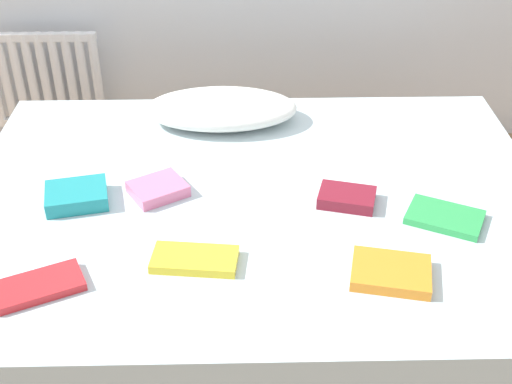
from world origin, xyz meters
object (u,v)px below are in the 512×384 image
object	(u,v)px
pillow	(221,109)
textbook_maroon	(347,198)
textbook_red	(38,286)
textbook_teal	(77,196)
radiator	(45,80)
textbook_green	(445,217)
bed	(256,254)
textbook_yellow	(195,259)
textbook_pink	(158,189)
textbook_orange	(391,273)

from	to	relation	value
pillow	textbook_maroon	bearing A→B (deg)	-53.65
textbook_red	textbook_teal	xyz separation A→B (m)	(0.02, 0.42, 0.01)
radiator	textbook_teal	distance (m)	1.30
textbook_green	textbook_teal	xyz separation A→B (m)	(-1.18, 0.13, 0.01)
radiator	textbook_maroon	bearing A→B (deg)	-43.89
textbook_maroon	textbook_teal	distance (m)	0.88
textbook_red	bed	bearing A→B (deg)	11.67
textbook_green	textbook_maroon	distance (m)	0.31
textbook_yellow	textbook_maroon	xyz separation A→B (m)	(0.48, 0.30, 0.01)
radiator	textbook_pink	world-z (taller)	radiator
textbook_teal	bed	bearing A→B (deg)	-9.51
pillow	textbook_pink	size ratio (longest dim) A/B	3.46
textbook_teal	textbook_maroon	bearing A→B (deg)	-13.57
textbook_green	radiator	bearing A→B (deg)	166.11
radiator	textbook_yellow	size ratio (longest dim) A/B	2.22
textbook_green	textbook_yellow	distance (m)	0.80
textbook_teal	textbook_green	bearing A→B (deg)	-18.24
textbook_orange	textbook_red	bearing A→B (deg)	-166.02
textbook_orange	textbook_red	world-z (taller)	textbook_orange
pillow	textbook_orange	xyz separation A→B (m)	(0.50, -0.94, -0.04)
textbook_red	textbook_maroon	distance (m)	0.99
textbook_maroon	textbook_yellow	bearing A→B (deg)	-133.43
pillow	textbook_maroon	size ratio (longest dim) A/B	3.29
bed	textbook_green	size ratio (longest dim) A/B	8.73
textbook_yellow	textbook_maroon	size ratio (longest dim) A/B	1.37
textbook_green	pillow	bearing A→B (deg)	163.13
pillow	textbook_orange	world-z (taller)	pillow
bed	pillow	xyz separation A→B (m)	(-0.13, 0.52, 0.31)
textbook_pink	textbook_yellow	distance (m)	0.39
bed	textbook_red	size ratio (longest dim) A/B	8.30
textbook_yellow	textbook_red	bearing A→B (deg)	-159.79
radiator	textbook_pink	bearing A→B (deg)	-60.31
radiator	textbook_red	bearing A→B (deg)	-76.69
radiator	textbook_yellow	distance (m)	1.75
textbook_pink	textbook_orange	bearing A→B (deg)	-62.99
bed	textbook_red	bearing A→B (deg)	-143.58
bed	textbook_green	xyz separation A→B (m)	(0.59, -0.15, 0.26)
pillow	textbook_pink	world-z (taller)	pillow
textbook_green	textbook_yellow	xyz separation A→B (m)	(-0.78, -0.19, 0.00)
textbook_pink	textbook_red	world-z (taller)	textbook_pink
textbook_maroon	textbook_teal	bearing A→B (deg)	-166.58
textbook_orange	textbook_green	bearing A→B (deg)	62.60
radiator	textbook_green	size ratio (longest dim) A/B	2.40
textbook_yellow	textbook_red	distance (m)	0.44
textbook_green	textbook_pink	world-z (taller)	textbook_pink
pillow	textbook_yellow	size ratio (longest dim) A/B	2.41
bed	textbook_yellow	distance (m)	0.48
radiator	textbook_pink	distance (m)	1.37
textbook_maroon	textbook_pink	bearing A→B (deg)	-171.17
textbook_pink	textbook_maroon	xyz separation A→B (m)	(0.62, -0.07, 0.00)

